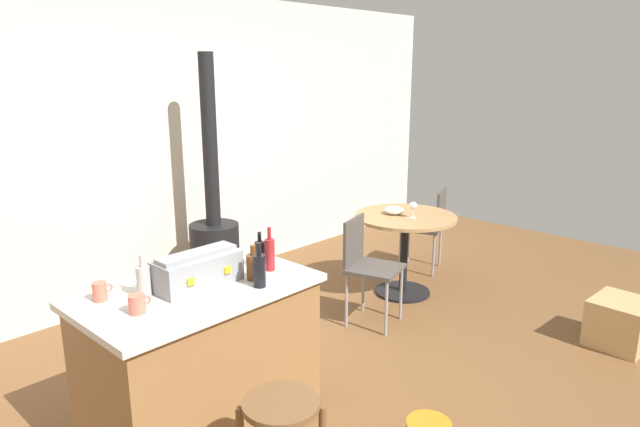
# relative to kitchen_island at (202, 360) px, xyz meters

# --- Properties ---
(ground_plane) EXTENTS (8.80, 8.80, 0.00)m
(ground_plane) POSITION_rel_kitchen_island_xyz_m (0.93, -0.26, -0.44)
(ground_plane) COLOR brown
(back_wall) EXTENTS (8.00, 0.10, 2.70)m
(back_wall) POSITION_rel_kitchen_island_xyz_m (0.93, 2.06, 0.91)
(back_wall) COLOR beige
(back_wall) RESTS_ON ground_plane
(kitchen_island) EXTENTS (1.27, 0.75, 0.88)m
(kitchen_island) POSITION_rel_kitchen_island_xyz_m (0.00, 0.00, 0.00)
(kitchen_island) COLOR olive
(kitchen_island) RESTS_ON ground_plane
(dining_table) EXTENTS (0.92, 0.92, 0.75)m
(dining_table) POSITION_rel_kitchen_island_xyz_m (2.47, 0.34, 0.13)
(dining_table) COLOR black
(dining_table) RESTS_ON ground_plane
(folding_chair_near) EXTENTS (0.49, 0.49, 0.87)m
(folding_chair_near) POSITION_rel_kitchen_island_xyz_m (1.76, 0.22, 0.08)
(folding_chair_near) COLOR #47423D
(folding_chair_near) RESTS_ON ground_plane
(folding_chair_far) EXTENTS (0.51, 0.51, 0.86)m
(folding_chair_far) POSITION_rel_kitchen_island_xyz_m (3.15, 0.52, 0.06)
(folding_chair_far) COLOR #47423D
(folding_chair_far) RESTS_ON ground_plane
(wood_stove) EXTENTS (0.44, 0.45, 2.17)m
(wood_stove) POSITION_rel_kitchen_island_xyz_m (1.23, 1.54, 0.08)
(wood_stove) COLOR black
(wood_stove) RESTS_ON ground_plane
(toolbox) EXTENTS (0.47, 0.22, 0.19)m
(toolbox) POSITION_rel_kitchen_island_xyz_m (0.02, 0.01, 0.53)
(toolbox) COLOR gray
(toolbox) RESTS_ON kitchen_island
(bottle_0) EXTENTS (0.06, 0.06, 0.26)m
(bottle_0) POSITION_rel_kitchen_island_xyz_m (0.45, -0.09, 0.54)
(bottle_0) COLOR maroon
(bottle_0) RESTS_ON kitchen_island
(bottle_1) EXTENTS (0.08, 0.08, 0.20)m
(bottle_1) POSITION_rel_kitchen_island_xyz_m (0.29, -0.13, 0.51)
(bottle_1) COLOR #603314
(bottle_1) RESTS_ON kitchen_island
(bottle_2) EXTENTS (0.07, 0.07, 0.23)m
(bottle_2) POSITION_rel_kitchen_island_xyz_m (-0.26, 0.09, 0.52)
(bottle_2) COLOR #B7B2AD
(bottle_2) RESTS_ON kitchen_island
(bottle_3) EXTENTS (0.07, 0.07, 0.25)m
(bottle_3) POSITION_rel_kitchen_island_xyz_m (0.24, -0.24, 0.53)
(bottle_3) COLOR black
(bottle_3) RESTS_ON kitchen_island
(bottle_4) EXTENTS (0.06, 0.06, 0.22)m
(bottle_4) POSITION_rel_kitchen_island_xyz_m (0.45, -0.00, 0.52)
(bottle_4) COLOR black
(bottle_4) RESTS_ON kitchen_island
(cup_0) EXTENTS (0.11, 0.07, 0.10)m
(cup_0) POSITION_rel_kitchen_island_xyz_m (-0.44, 0.21, 0.49)
(cup_0) COLOR #DB6651
(cup_0) RESTS_ON kitchen_island
(cup_1) EXTENTS (0.12, 0.08, 0.09)m
(cup_1) POSITION_rel_kitchen_island_xyz_m (-0.39, -0.07, 0.48)
(cup_1) COLOR #DB6651
(cup_1) RESTS_ON kitchen_island
(wine_glass) EXTENTS (0.07, 0.07, 0.14)m
(wine_glass) POSITION_rel_kitchen_island_xyz_m (2.44, 0.25, 0.41)
(wine_glass) COLOR silver
(wine_glass) RESTS_ON dining_table
(serving_bowl) EXTENTS (0.18, 0.18, 0.07)m
(serving_bowl) POSITION_rel_kitchen_island_xyz_m (2.43, 0.45, 0.34)
(serving_bowl) COLOR white
(serving_bowl) RESTS_ON dining_table
(cardboard_box) EXTENTS (0.45, 0.41, 0.36)m
(cardboard_box) POSITION_rel_kitchen_island_xyz_m (2.75, -1.43, -0.27)
(cardboard_box) COLOR tan
(cardboard_box) RESTS_ON ground_plane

